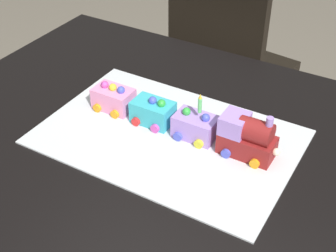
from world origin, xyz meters
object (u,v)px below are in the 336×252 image
at_px(cake_car_caboose_lavender, 195,126).
at_px(birthday_candle, 199,103).
at_px(cake_car_tanker_bubblegum, 114,98).
at_px(chair, 227,70).
at_px(cake_car_gondola_turquoise, 153,112).
at_px(dining_table, 185,187).
at_px(cake_locomotive, 247,137).

height_order(cake_car_caboose_lavender, birthday_candle, birthday_candle).
height_order(cake_car_caboose_lavender, cake_car_tanker_bubblegum, same).
distance_m(chair, cake_car_caboose_lavender, 0.86).
xyz_separation_m(cake_car_gondola_turquoise, cake_car_tanker_bubblegum, (0.12, 0.00, 0.00)).
distance_m(cake_car_caboose_lavender, cake_car_tanker_bubblegum, 0.24).
bearing_deg(cake_car_gondola_turquoise, chair, -80.47).
height_order(dining_table, birthday_candle, birthday_candle).
distance_m(dining_table, cake_car_tanker_bubblegum, 0.29).
xyz_separation_m(cake_locomotive, birthday_candle, (0.12, -0.00, 0.05)).
xyz_separation_m(cake_locomotive, cake_car_caboose_lavender, (0.13, -0.00, -0.02)).
distance_m(chair, cake_locomotive, 0.91).
relative_size(cake_locomotive, birthday_candle, 2.80).
bearing_deg(dining_table, cake_locomotive, -151.93).
bearing_deg(birthday_candle, dining_table, 91.48).
height_order(dining_table, chair, chair).
relative_size(cake_car_gondola_turquoise, cake_car_tanker_bubblegum, 1.00).
bearing_deg(cake_car_gondola_turquoise, dining_table, 153.10).
bearing_deg(cake_car_caboose_lavender, chair, -72.22).
distance_m(cake_car_gondola_turquoise, cake_car_tanker_bubblegum, 0.12).
relative_size(cake_car_caboose_lavender, cake_car_gondola_turquoise, 1.00).
height_order(cake_locomotive, birthday_candle, birthday_candle).
distance_m(cake_car_tanker_bubblegum, birthday_candle, 0.25).
bearing_deg(cake_car_caboose_lavender, cake_car_tanker_bubblegum, 0.00).
relative_size(dining_table, birthday_candle, 28.00).
bearing_deg(cake_car_tanker_bubblegum, birthday_candle, 180.00).
bearing_deg(cake_locomotive, cake_car_gondola_turquoise, -0.00).
relative_size(cake_locomotive, cake_car_gondola_turquoise, 1.40).
distance_m(dining_table, cake_locomotive, 0.21).
bearing_deg(cake_car_caboose_lavender, birthday_candle, 180.00).
relative_size(chair, cake_car_gondola_turquoise, 8.60).
bearing_deg(birthday_candle, chair, -71.74).
xyz_separation_m(cake_car_gondola_turquoise, birthday_candle, (-0.12, 0.00, 0.07)).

